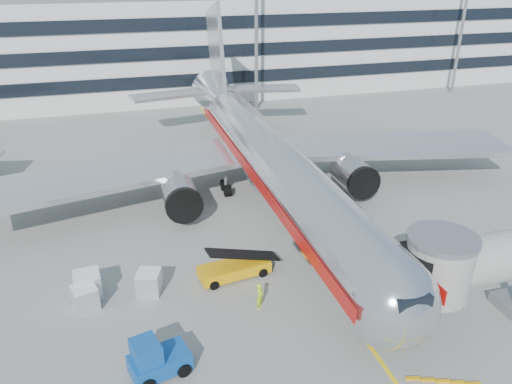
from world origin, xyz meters
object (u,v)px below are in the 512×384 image
object	(u,v)px
cargo_container_right	(149,282)
ramp_worker	(260,296)
belt_loader	(234,268)
cargo_container_left	(85,298)
main_jet	(266,156)
cargo_container_front	(88,285)
baggage_tug	(156,360)

from	to	relation	value
cargo_container_right	ramp_worker	world-z (taller)	ramp_worker
belt_loader	cargo_container_right	size ratio (longest dim) A/B	2.83
cargo_container_left	main_jet	bearing A→B (deg)	37.65
ramp_worker	main_jet	bearing A→B (deg)	21.93
cargo_container_left	cargo_container_front	bearing A→B (deg)	83.01
cargo_container_left	cargo_container_front	distance (m)	1.23
main_jet	ramp_worker	size ratio (longest dim) A/B	28.31
main_jet	cargo_container_left	distance (m)	20.10
main_jet	cargo_container_right	distance (m)	16.76
belt_loader	ramp_worker	bearing A→B (deg)	-79.39
cargo_container_left	ramp_worker	size ratio (longest dim) A/B	1.00
cargo_container_right	cargo_container_left	bearing A→B (deg)	-172.45
cargo_container_front	baggage_tug	bearing A→B (deg)	-66.48
main_jet	belt_loader	bearing A→B (deg)	-117.00
belt_loader	cargo_container_left	bearing A→B (deg)	-175.78
main_jet	cargo_container_left	size ratio (longest dim) A/B	28.36
main_jet	cargo_container_left	bearing A→B (deg)	-142.35
baggage_tug	cargo_container_left	xyz separation A→B (m)	(-3.70, 6.95, -0.23)
main_jet	belt_loader	world-z (taller)	main_jet
cargo_container_front	cargo_container_right	bearing A→B (deg)	-9.88
cargo_container_front	ramp_worker	size ratio (longest dim) A/B	1.01
main_jet	cargo_container_front	distance (m)	19.26
baggage_tug	cargo_container_front	bearing A→B (deg)	113.52
baggage_tug	cargo_container_right	world-z (taller)	baggage_tug
cargo_container_right	main_jet	bearing A→B (deg)	44.80
cargo_container_right	cargo_container_front	world-z (taller)	cargo_container_front
belt_loader	cargo_container_front	world-z (taller)	belt_loader
baggage_tug	cargo_container_left	distance (m)	7.88
cargo_container_left	cargo_container_right	xyz separation A→B (m)	(4.04, 0.53, 0.02)
belt_loader	ramp_worker	distance (m)	3.90
belt_loader	cargo_container_left	world-z (taller)	belt_loader
baggage_tug	main_jet	bearing A→B (deg)	57.84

